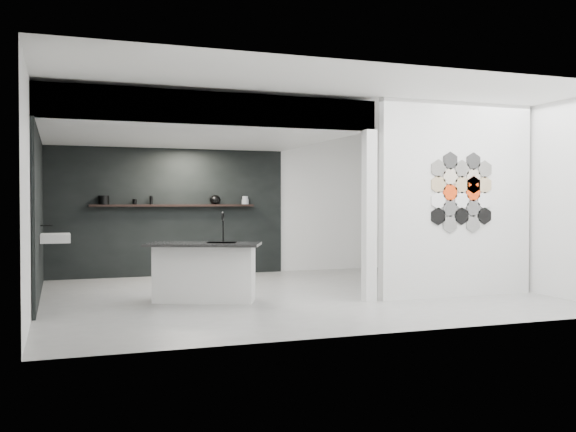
# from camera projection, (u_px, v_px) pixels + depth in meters

# --- Properties ---
(floor) EXTENTS (7.00, 6.00, 0.01)m
(floor) POSITION_uv_depth(u_px,v_px,m) (288.00, 294.00, 9.48)
(floor) COLOR gray
(partition_panel) EXTENTS (2.45, 0.15, 2.80)m
(partition_panel) POSITION_uv_depth(u_px,v_px,m) (457.00, 199.00, 9.25)
(partition_panel) COLOR silver
(partition_panel) RESTS_ON floor
(bay_clad_back) EXTENTS (4.40, 0.04, 2.35)m
(bay_clad_back) POSITION_uv_depth(u_px,v_px,m) (168.00, 212.00, 11.81)
(bay_clad_back) COLOR black
(bay_clad_back) RESTS_ON floor
(bay_clad_left) EXTENTS (0.04, 4.00, 2.35)m
(bay_clad_left) POSITION_uv_depth(u_px,v_px,m) (38.00, 215.00, 9.22)
(bay_clad_left) COLOR black
(bay_clad_left) RESTS_ON floor
(bulkhead) EXTENTS (4.40, 4.00, 0.40)m
(bulkhead) POSITION_uv_depth(u_px,v_px,m) (188.00, 125.00, 9.92)
(bulkhead) COLOR silver
(bulkhead) RESTS_ON corner_column
(corner_column) EXTENTS (0.16, 0.16, 2.35)m
(corner_column) POSITION_uv_depth(u_px,v_px,m) (369.00, 216.00, 8.78)
(corner_column) COLOR silver
(corner_column) RESTS_ON floor
(fascia_beam) EXTENTS (4.40, 0.16, 0.40)m
(fascia_beam) POSITION_uv_depth(u_px,v_px,m) (216.00, 108.00, 8.12)
(fascia_beam) COLOR silver
(fascia_beam) RESTS_ON corner_column
(wall_basin) EXTENTS (0.40, 0.60, 0.12)m
(wall_basin) POSITION_uv_depth(u_px,v_px,m) (55.00, 238.00, 9.12)
(wall_basin) COLOR silver
(wall_basin) RESTS_ON bay_clad_left
(display_shelf) EXTENTS (3.00, 0.15, 0.04)m
(display_shelf) POSITION_uv_depth(u_px,v_px,m) (174.00, 205.00, 11.74)
(display_shelf) COLOR black
(display_shelf) RESTS_ON bay_clad_back
(kitchen_island) EXTENTS (1.67, 1.21, 1.23)m
(kitchen_island) POSITION_uv_depth(u_px,v_px,m) (205.00, 271.00, 8.78)
(kitchen_island) COLOR silver
(kitchen_island) RESTS_ON floor
(stockpot) EXTENTS (0.23, 0.23, 0.16)m
(stockpot) POSITION_uv_depth(u_px,v_px,m) (104.00, 200.00, 11.32)
(stockpot) COLOR black
(stockpot) RESTS_ON display_shelf
(kettle) EXTENTS (0.23, 0.23, 0.17)m
(kettle) POSITION_uv_depth(u_px,v_px,m) (215.00, 200.00, 11.99)
(kettle) COLOR black
(kettle) RESTS_ON display_shelf
(glass_bowl) EXTENTS (0.17, 0.17, 0.09)m
(glass_bowl) POSITION_uv_depth(u_px,v_px,m) (245.00, 202.00, 12.19)
(glass_bowl) COLOR gray
(glass_bowl) RESTS_ON display_shelf
(glass_vase) EXTENTS (0.13, 0.13, 0.15)m
(glass_vase) POSITION_uv_depth(u_px,v_px,m) (245.00, 200.00, 12.19)
(glass_vase) COLOR gray
(glass_vase) RESTS_ON display_shelf
(bottle_dark) EXTENTS (0.06, 0.06, 0.15)m
(bottle_dark) POSITION_uv_depth(u_px,v_px,m) (151.00, 200.00, 11.60)
(bottle_dark) COLOR black
(bottle_dark) RESTS_ON display_shelf
(utensil_cup) EXTENTS (0.09, 0.09, 0.10)m
(utensil_cup) POSITION_uv_depth(u_px,v_px,m) (135.00, 202.00, 11.50)
(utensil_cup) COLOR black
(utensil_cup) RESTS_ON display_shelf
(hex_tile_cluster) EXTENTS (1.04, 0.02, 1.16)m
(hex_tile_cluster) POSITION_uv_depth(u_px,v_px,m) (462.00, 192.00, 9.18)
(hex_tile_cluster) COLOR black
(hex_tile_cluster) RESTS_ON partition_panel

